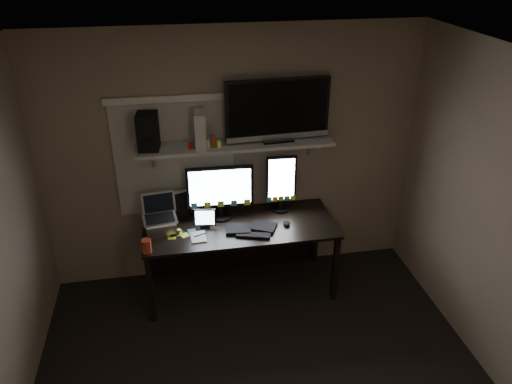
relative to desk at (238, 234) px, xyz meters
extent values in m
plane|color=silver|center=(0.00, -1.55, 1.95)|extent=(3.60, 3.60, 0.00)
plane|color=#6A5C4C|center=(0.00, 0.25, 0.70)|extent=(3.60, 0.00, 3.60)
cube|color=#B7B4A4|center=(-0.55, 0.24, 0.75)|extent=(1.10, 0.02, 1.10)
cube|color=black|center=(0.00, -0.12, 0.16)|extent=(1.80, 0.75, 0.03)
cube|color=black|center=(0.00, 0.23, -0.20)|extent=(1.80, 0.02, 0.70)
cube|color=black|center=(-0.86, -0.46, -0.20)|extent=(0.05, 0.05, 0.70)
cube|color=black|center=(0.86, -0.46, -0.20)|extent=(0.05, 0.05, 0.70)
cube|color=black|center=(-0.86, 0.21, -0.20)|extent=(0.05, 0.05, 0.70)
cube|color=black|center=(0.86, 0.21, -0.20)|extent=(0.05, 0.05, 0.70)
cube|color=#A2A39E|center=(0.00, 0.08, 0.91)|extent=(1.80, 0.35, 0.03)
cube|color=black|center=(-0.15, 0.05, 0.45)|extent=(0.63, 0.09, 0.55)
cube|color=black|center=(0.44, 0.08, 0.47)|extent=(0.30, 0.07, 0.59)
cube|color=black|center=(0.09, -0.22, 0.19)|extent=(0.51, 0.31, 0.03)
ellipsoid|color=black|center=(0.43, -0.20, 0.19)|extent=(0.07, 0.11, 0.04)
cube|color=silver|center=(-0.40, -0.27, 0.18)|extent=(0.14, 0.19, 0.01)
cube|color=black|center=(-0.32, -0.10, 0.27)|extent=(0.22, 0.12, 0.18)
cube|color=black|center=(-0.55, 0.16, 0.31)|extent=(0.23, 0.15, 0.27)
cube|color=#B4B3B8|center=(-0.73, -0.12, 0.35)|extent=(0.33, 0.29, 0.34)
cylinder|color=#9A321C|center=(-0.85, -0.43, 0.24)|extent=(0.10, 0.10, 0.12)
cube|color=black|center=(0.39, 0.07, 1.21)|extent=(0.96, 0.22, 0.57)
cube|color=beige|center=(-0.31, 0.08, 1.09)|extent=(0.10, 0.28, 0.32)
cube|color=black|center=(-0.76, 0.08, 1.09)|extent=(0.20, 0.23, 0.32)
camera|label=1|loc=(-0.57, -4.11, 2.62)|focal=35.00mm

